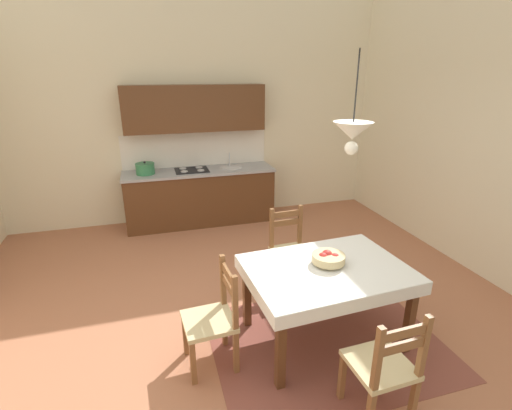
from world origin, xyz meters
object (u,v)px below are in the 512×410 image
at_px(kitchen_cabinetry, 199,172).
at_px(pendant_lamp, 353,132).
at_px(dining_chair_kitchen_side, 290,250).
at_px(dining_table, 326,279).
at_px(dining_chair_camera_side, 384,367).
at_px(fruit_bowl, 328,258).
at_px(dining_chair_tv_side, 214,319).

height_order(kitchen_cabinetry, pendant_lamp, pendant_lamp).
xyz_separation_m(dining_chair_kitchen_side, pendant_lamp, (0.11, -0.96, 1.51)).
xyz_separation_m(dining_table, dining_chair_kitchen_side, (0.04, 0.98, -0.19)).
height_order(dining_chair_camera_side, pendant_lamp, pendant_lamp).
bearing_deg(kitchen_cabinetry, dining_table, -78.02).
xyz_separation_m(kitchen_cabinetry, dining_chair_kitchen_side, (0.72, -2.26, -0.41)).
bearing_deg(dining_chair_camera_side, fruit_bowl, 88.57).
xyz_separation_m(kitchen_cabinetry, fruit_bowl, (0.72, -3.18, -0.04)).
bearing_deg(dining_chair_tv_side, dining_table, 1.76).
xyz_separation_m(dining_table, dining_chair_camera_side, (0.01, -0.90, -0.19)).
height_order(dining_chair_kitchen_side, dining_chair_camera_side, same).
distance_m(dining_chair_kitchen_side, fruit_bowl, 0.99).
bearing_deg(fruit_bowl, kitchen_cabinetry, 102.79).
distance_m(dining_chair_tv_side, pendant_lamp, 1.92).
height_order(kitchen_cabinetry, dining_chair_camera_side, kitchen_cabinetry).
distance_m(dining_chair_kitchen_side, pendant_lamp, 1.79).
relative_size(kitchen_cabinetry, pendant_lamp, 2.97).
distance_m(dining_chair_camera_side, pendant_lamp, 1.77).
relative_size(kitchen_cabinetry, fruit_bowl, 7.97).
height_order(dining_chair_tv_side, pendant_lamp, pendant_lamp).
bearing_deg(pendant_lamp, fruit_bowl, 159.46).
bearing_deg(dining_table, dining_chair_kitchen_side, 87.86).
height_order(dining_table, dining_chair_tv_side, dining_chair_tv_side).
height_order(dining_chair_tv_side, fruit_bowl, dining_chair_tv_side).
relative_size(dining_table, dining_chair_kitchen_side, 1.59).
relative_size(dining_chair_kitchen_side, pendant_lamp, 1.16).
height_order(dining_chair_kitchen_side, fruit_bowl, dining_chair_kitchen_side).
relative_size(dining_chair_kitchen_side, dining_chair_tv_side, 1.00).
bearing_deg(kitchen_cabinetry, pendant_lamp, -75.51).
xyz_separation_m(dining_chair_tv_side, dining_chair_camera_side, (1.06, -0.87, 0.00)).
bearing_deg(pendant_lamp, kitchen_cabinetry, 104.49).
distance_m(kitchen_cabinetry, pendant_lamp, 3.50).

